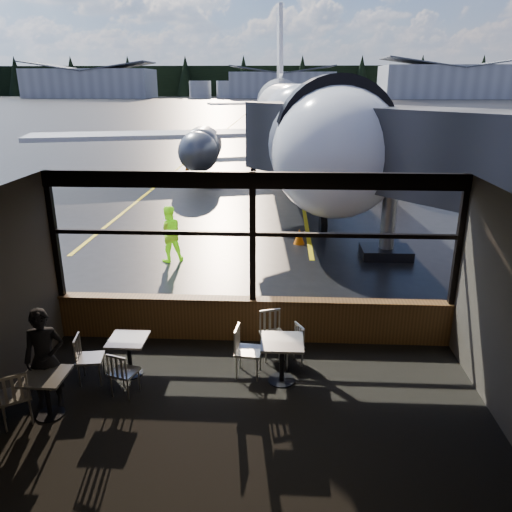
# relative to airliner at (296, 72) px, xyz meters

# --- Properties ---
(ground_plane) EXTENTS (520.00, 520.00, 0.00)m
(ground_plane) POSITION_rel_airliner_xyz_m (-1.22, 99.71, -5.66)
(ground_plane) COLOR black
(ground_plane) RESTS_ON ground
(carpet_floor) EXTENTS (8.00, 6.00, 0.01)m
(carpet_floor) POSITION_rel_airliner_xyz_m (-1.22, -23.29, -5.65)
(carpet_floor) COLOR black
(carpet_floor) RESTS_ON ground
(ceiling) EXTENTS (8.00, 6.00, 0.04)m
(ceiling) POSITION_rel_airliner_xyz_m (-1.22, -23.29, -2.16)
(ceiling) COLOR #38332D
(ceiling) RESTS_ON ground
(wall_back) EXTENTS (8.00, 0.04, 3.50)m
(wall_back) POSITION_rel_airliner_xyz_m (-1.22, -26.29, -3.91)
(wall_back) COLOR #464038
(wall_back) RESTS_ON ground
(window_sill) EXTENTS (8.00, 0.28, 0.90)m
(window_sill) POSITION_rel_airliner_xyz_m (-1.22, -20.29, -5.21)
(window_sill) COLOR brown
(window_sill) RESTS_ON ground
(window_header) EXTENTS (8.00, 0.18, 0.30)m
(window_header) POSITION_rel_airliner_xyz_m (-1.22, -20.29, -2.31)
(window_header) COLOR black
(window_header) RESTS_ON ground
(mullion_left) EXTENTS (0.12, 0.12, 2.60)m
(mullion_left) POSITION_rel_airliner_xyz_m (-5.17, -20.29, -3.46)
(mullion_left) COLOR black
(mullion_left) RESTS_ON ground
(mullion_centre) EXTENTS (0.12, 0.12, 2.60)m
(mullion_centre) POSITION_rel_airliner_xyz_m (-1.22, -20.29, -3.46)
(mullion_centre) COLOR black
(mullion_centre) RESTS_ON ground
(mullion_right) EXTENTS (0.12, 0.12, 2.60)m
(mullion_right) POSITION_rel_airliner_xyz_m (2.73, -20.29, -3.46)
(mullion_right) COLOR black
(mullion_right) RESTS_ON ground
(window_transom) EXTENTS (8.00, 0.10, 0.08)m
(window_transom) POSITION_rel_airliner_xyz_m (-1.22, -20.29, -3.36)
(window_transom) COLOR black
(window_transom) RESTS_ON ground
(airliner) EXTENTS (33.27, 39.02, 11.33)m
(airliner) POSITION_rel_airliner_xyz_m (0.00, 0.00, 0.00)
(airliner) COLOR white
(airliner) RESTS_ON ground_plane
(jet_bridge) EXTENTS (8.98, 10.98, 4.79)m
(jet_bridge) POSITION_rel_airliner_xyz_m (2.38, -14.79, -3.27)
(jet_bridge) COLOR #2A2A2D
(jet_bridge) RESTS_ON ground_plane
(cafe_table_near) EXTENTS (0.74, 0.74, 0.81)m
(cafe_table_near) POSITION_rel_airliner_xyz_m (-0.62, -21.81, -5.26)
(cafe_table_near) COLOR gray
(cafe_table_near) RESTS_ON carpet_floor
(cafe_table_mid) EXTENTS (0.67, 0.67, 0.73)m
(cafe_table_mid) POSITION_rel_airliner_xyz_m (-3.38, -21.73, -5.30)
(cafe_table_mid) COLOR #ABA49D
(cafe_table_mid) RESTS_ON carpet_floor
(cafe_table_left) EXTENTS (0.68, 0.68, 0.74)m
(cafe_table_left) POSITION_rel_airliner_xyz_m (-4.33, -22.98, -5.29)
(cafe_table_left) COLOR gray
(cafe_table_left) RESTS_ON carpet_floor
(chair_near_e) EXTENTS (0.60, 0.60, 0.81)m
(chair_near_e) POSITION_rel_airliner_xyz_m (-0.45, -21.25, -5.26)
(chair_near_e) COLOR #BAB5A8
(chair_near_e) RESTS_ON carpet_floor
(chair_near_w) EXTENTS (0.58, 0.58, 0.97)m
(chair_near_w) POSITION_rel_airliner_xyz_m (-1.22, -21.64, -5.18)
(chair_near_w) COLOR beige
(chair_near_w) RESTS_ON carpet_floor
(chair_near_n) EXTENTS (0.64, 0.64, 0.94)m
(chair_near_n) POSITION_rel_airliner_xyz_m (-0.80, -20.99, -5.19)
(chair_near_n) COLOR #BCB6AA
(chair_near_n) RESTS_ON carpet_floor
(chair_mid_s) EXTENTS (0.58, 0.58, 0.85)m
(chair_mid_s) POSITION_rel_airliner_xyz_m (-3.28, -22.34, -5.24)
(chair_mid_s) COLOR beige
(chair_mid_s) RESTS_ON carpet_floor
(chair_mid_w) EXTENTS (0.57, 0.57, 0.91)m
(chair_mid_w) POSITION_rel_airliner_xyz_m (-4.00, -21.99, -5.21)
(chair_mid_w) COLOR #B1ACA0
(chair_mid_w) RESTS_ON carpet_floor
(chair_left_s) EXTENTS (0.72, 0.72, 0.96)m
(chair_left_s) POSITION_rel_airliner_xyz_m (-4.75, -23.17, -5.18)
(chair_left_s) COLOR #BAB6A8
(chair_left_s) RESTS_ON carpet_floor
(passenger) EXTENTS (0.72, 0.57, 1.73)m
(passenger) POSITION_rel_airliner_xyz_m (-4.43, -22.71, -4.80)
(passenger) COLOR black
(passenger) RESTS_ON carpet_floor
(ground_crew) EXTENTS (1.01, 0.93, 1.69)m
(ground_crew) POSITION_rel_airliner_xyz_m (-4.00, -15.53, -4.82)
(ground_crew) COLOR #BFF219
(ground_crew) RESTS_ON ground_plane
(cone_nose) EXTENTS (0.37, 0.37, 0.52)m
(cone_nose) POSITION_rel_airliner_xyz_m (-0.07, -13.65, -5.41)
(cone_nose) COLOR #F74807
(cone_nose) RESTS_ON ground_plane
(cone_wing) EXTENTS (0.41, 0.41, 0.57)m
(cone_wing) POSITION_rel_airliner_xyz_m (-6.26, -0.51, -5.38)
(cone_wing) COLOR #FA4607
(cone_wing) RESTS_ON ground_plane
(hangar_left) EXTENTS (45.00, 18.00, 11.00)m
(hangar_left) POSITION_rel_airliner_xyz_m (-71.22, 159.71, -0.16)
(hangar_left) COLOR silver
(hangar_left) RESTS_ON ground_plane
(hangar_mid) EXTENTS (38.00, 15.00, 10.00)m
(hangar_mid) POSITION_rel_airliner_xyz_m (-1.22, 164.71, -0.66)
(hangar_mid) COLOR silver
(hangar_mid) RESTS_ON ground_plane
(hangar_right) EXTENTS (50.00, 20.00, 12.00)m
(hangar_right) POSITION_rel_airliner_xyz_m (58.78, 157.71, 0.34)
(hangar_right) COLOR silver
(hangar_right) RESTS_ON ground_plane
(fuel_tank_a) EXTENTS (8.00, 8.00, 6.00)m
(fuel_tank_a) POSITION_rel_airliner_xyz_m (-31.22, 161.71, -2.66)
(fuel_tank_a) COLOR silver
(fuel_tank_a) RESTS_ON ground_plane
(fuel_tank_b) EXTENTS (8.00, 8.00, 6.00)m
(fuel_tank_b) POSITION_rel_airliner_xyz_m (-21.22, 161.71, -2.66)
(fuel_tank_b) COLOR silver
(fuel_tank_b) RESTS_ON ground_plane
(fuel_tank_c) EXTENTS (8.00, 8.00, 6.00)m
(fuel_tank_c) POSITION_rel_airliner_xyz_m (-11.22, 161.71, -2.66)
(fuel_tank_c) COLOR silver
(fuel_tank_c) RESTS_ON ground_plane
(treeline) EXTENTS (360.00, 3.00, 12.00)m
(treeline) POSITION_rel_airliner_xyz_m (-1.22, 189.71, 0.34)
(treeline) COLOR black
(treeline) RESTS_ON ground_plane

